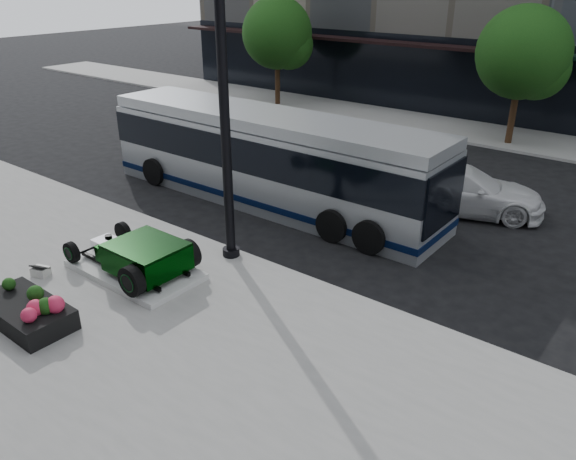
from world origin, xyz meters
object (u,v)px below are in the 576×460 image
Objects in this scene: white_sedan at (461,189)px; transit_bus at (268,158)px; hot_rod at (141,256)px; flower_planter at (26,311)px; lamppost at (225,114)px.

transit_bus is at bearing 98.10° from white_sedan.
hot_rod is 1.41× the size of flower_planter.
flower_planter is 0.19× the size of transit_bus.
flower_planter is (-1.32, -4.95, -3.49)m from lamppost.
transit_bus is (-0.58, 8.80, 1.10)m from flower_planter.
lamppost reaches higher than white_sedan.
lamppost is 1.61× the size of white_sedan.
hot_rod is 3.95m from lamppost.
hot_rod reaches higher than flower_planter.
hot_rod is at bearing -112.90° from lamppost.
hot_rod is at bearing -80.72° from transit_bus.
hot_rod is 6.14m from transit_bus.
flower_planter is 8.89m from transit_bus.
lamppost is 0.67× the size of transit_bus.
lamppost reaches higher than flower_planter.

